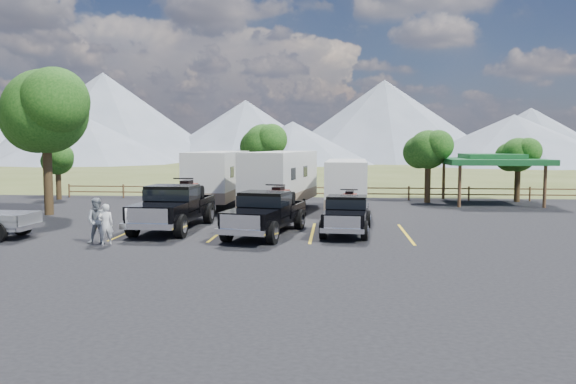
# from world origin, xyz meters

# --- Properties ---
(ground) EXTENTS (320.00, 320.00, 0.00)m
(ground) POSITION_xyz_m (0.00, 0.00, 0.00)
(ground) COLOR #495323
(ground) RESTS_ON ground
(asphalt_lot) EXTENTS (44.00, 34.00, 0.04)m
(asphalt_lot) POSITION_xyz_m (0.00, 3.00, 0.02)
(asphalt_lot) COLOR black
(asphalt_lot) RESTS_ON ground
(stall_lines) EXTENTS (12.12, 5.50, 0.01)m
(stall_lines) POSITION_xyz_m (0.00, 4.00, 0.04)
(stall_lines) COLOR gold
(stall_lines) RESTS_ON asphalt_lot
(tree_big_nw) EXTENTS (5.54, 5.18, 7.84)m
(tree_big_nw) POSITION_xyz_m (-12.55, 9.03, 5.60)
(tree_big_nw) COLOR black
(tree_big_nw) RESTS_ON ground
(tree_ne_a) EXTENTS (3.11, 2.92, 4.76)m
(tree_ne_a) POSITION_xyz_m (8.97, 17.01, 3.48)
(tree_ne_a) COLOR black
(tree_ne_a) RESTS_ON ground
(tree_ne_b) EXTENTS (2.77, 2.59, 4.27)m
(tree_ne_b) POSITION_xyz_m (14.98, 18.01, 3.13)
(tree_ne_b) COLOR black
(tree_ne_b) RESTS_ON ground
(tree_north) EXTENTS (3.46, 3.24, 5.25)m
(tree_north) POSITION_xyz_m (-2.03, 19.02, 3.83)
(tree_north) COLOR black
(tree_north) RESTS_ON ground
(tree_nw_small) EXTENTS (2.59, 2.43, 3.85)m
(tree_nw_small) POSITION_xyz_m (-16.02, 17.01, 2.78)
(tree_nw_small) COLOR black
(tree_nw_small) RESTS_ON ground
(rail_fence) EXTENTS (36.12, 0.12, 1.00)m
(rail_fence) POSITION_xyz_m (2.00, 18.50, 0.61)
(rail_fence) COLOR brown
(rail_fence) RESTS_ON ground
(pavilion) EXTENTS (6.20, 6.20, 3.22)m
(pavilion) POSITION_xyz_m (13.00, 17.00, 2.79)
(pavilion) COLOR brown
(pavilion) RESTS_ON ground
(mountain_range) EXTENTS (209.00, 71.00, 20.00)m
(mountain_range) POSITION_xyz_m (-7.63, 105.98, 7.87)
(mountain_range) COLOR slate
(mountain_range) RESTS_ON ground
(rig_left) EXTENTS (2.61, 6.80, 2.24)m
(rig_left) POSITION_xyz_m (-4.23, 4.50, 1.12)
(rig_left) COLOR black
(rig_left) RESTS_ON asphalt_lot
(rig_center) EXTENTS (3.18, 6.45, 2.06)m
(rig_center) POSITION_xyz_m (0.08, 3.34, 1.03)
(rig_center) COLOR black
(rig_center) RESTS_ON asphalt_lot
(rig_right) EXTENTS (2.30, 5.57, 1.81)m
(rig_right) POSITION_xyz_m (3.49, 4.15, 0.91)
(rig_right) COLOR black
(rig_right) RESTS_ON asphalt_lot
(trailer_left) EXTENTS (2.66, 9.65, 3.36)m
(trailer_left) POSITION_xyz_m (-4.07, 13.32, 1.80)
(trailer_left) COLOR silver
(trailer_left) RESTS_ON asphalt_lot
(trailer_center) EXTENTS (3.91, 9.80, 3.39)m
(trailer_center) POSITION_xyz_m (-0.10, 11.50, 1.81)
(trailer_center) COLOR silver
(trailer_center) RESTS_ON asphalt_lot
(trailer_right) EXTENTS (2.40, 8.39, 2.91)m
(trailer_right) POSITION_xyz_m (3.61, 11.32, 1.57)
(trailer_right) COLOR silver
(trailer_right) RESTS_ON asphalt_lot
(person_a) EXTENTS (0.69, 0.62, 1.59)m
(person_a) POSITION_xyz_m (-5.72, 0.37, 0.83)
(person_a) COLOR silver
(person_a) RESTS_ON asphalt_lot
(person_b) EXTENTS (0.97, 0.82, 1.78)m
(person_b) POSITION_xyz_m (-6.14, 0.67, 0.93)
(person_b) COLOR gray
(person_b) RESTS_ON asphalt_lot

